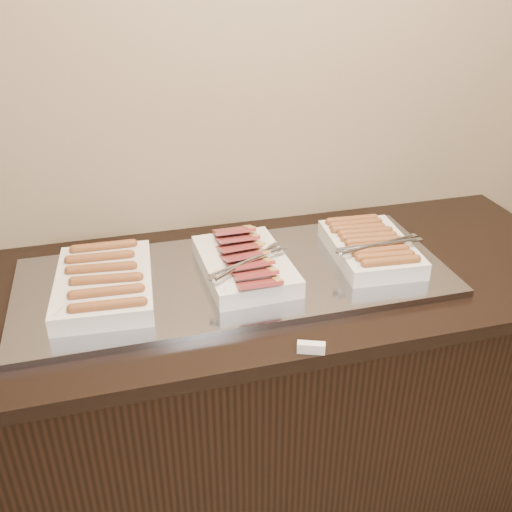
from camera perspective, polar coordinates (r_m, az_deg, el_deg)
The scene contains 6 objects.
counter at distance 1.89m, azimuth -1.24°, elevation -14.06°, with size 2.06×0.76×0.90m.
warming_tray at distance 1.61m, azimuth -2.09°, elevation -2.14°, with size 1.20×0.50×0.02m, color #9597A3.
dish_left at distance 1.56m, azimuth -14.93°, elevation -2.58°, with size 0.27×0.39×0.07m.
dish_center at distance 1.59m, azimuth -1.14°, elevation -0.76°, with size 0.26×0.37×0.09m.
dish_right at distance 1.71m, azimuth 11.40°, elevation 0.94°, with size 0.27×0.35×0.08m.
label_holder at distance 1.35m, azimuth 5.53°, elevation -9.10°, with size 0.06×0.02×0.03m, color silver.
Camera 1 is at (-0.32, 0.78, 1.74)m, focal length 40.00 mm.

